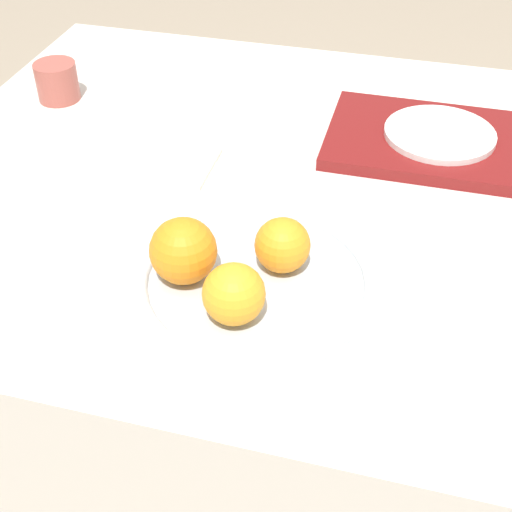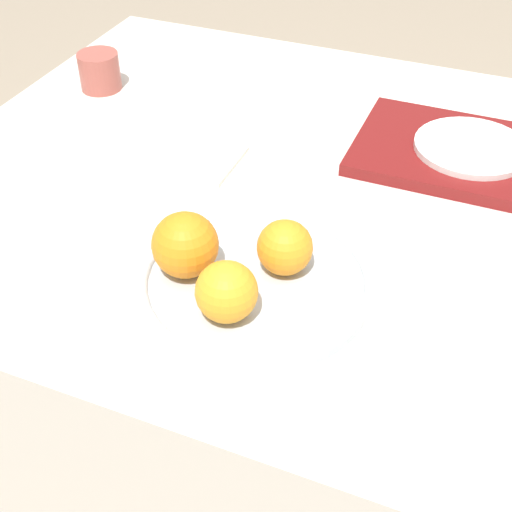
# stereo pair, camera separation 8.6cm
# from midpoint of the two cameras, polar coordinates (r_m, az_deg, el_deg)

# --- Properties ---
(ground_plane) EXTENTS (12.00, 12.00, 0.00)m
(ground_plane) POSITION_cam_midpoint_polar(r_m,az_deg,el_deg) (1.60, 11.75, -18.52)
(ground_plane) COLOR gray
(table) EXTENTS (1.57, 0.96, 0.74)m
(table) POSITION_cam_midpoint_polar(r_m,az_deg,el_deg) (1.30, 13.89, -9.89)
(table) COLOR silver
(table) RESTS_ON ground_plane
(fruit_platter) EXTENTS (0.29, 0.29, 0.02)m
(fruit_platter) POSITION_cam_midpoint_polar(r_m,az_deg,el_deg) (0.89, 2.78, -2.15)
(fruit_platter) COLOR #B2BCC6
(fruit_platter) RESTS_ON table
(orange_0) EXTENTS (0.07, 0.07, 0.07)m
(orange_0) POSITION_cam_midpoint_polar(r_m,az_deg,el_deg) (0.88, 5.12, 0.58)
(orange_0) COLOR orange
(orange_0) RESTS_ON fruit_platter
(orange_1) EXTENTS (0.07, 0.07, 0.07)m
(orange_1) POSITION_cam_midpoint_polar(r_m,az_deg,el_deg) (0.81, 0.65, -3.02)
(orange_1) COLOR orange
(orange_1) RESTS_ON fruit_platter
(orange_2) EXTENTS (0.08, 0.08, 0.08)m
(orange_2) POSITION_cam_midpoint_polar(r_m,az_deg,el_deg) (0.87, -2.89, 0.78)
(orange_2) COLOR orange
(orange_2) RESTS_ON fruit_platter
(serving_tray) EXTENTS (0.35, 0.24, 0.02)m
(serving_tray) POSITION_cam_midpoint_polar(r_m,az_deg,el_deg) (1.18, 18.75, 7.56)
(serving_tray) COLOR maroon
(serving_tray) RESTS_ON table
(side_plate) EXTENTS (0.18, 0.18, 0.01)m
(side_plate) POSITION_cam_midpoint_polar(r_m,az_deg,el_deg) (1.18, 18.90, 8.17)
(side_plate) COLOR silver
(side_plate) RESTS_ON serving_tray
(cup_1) EXTENTS (0.07, 0.07, 0.07)m
(cup_1) POSITION_cam_midpoint_polar(r_m,az_deg,el_deg) (1.35, -10.60, 14.28)
(cup_1) COLOR #9E4C42
(cup_1) RESTS_ON table
(napkin) EXTENTS (0.10, 0.12, 0.01)m
(napkin) POSITION_cam_midpoint_polar(r_m,az_deg,el_deg) (1.12, -2.01, 7.62)
(napkin) COLOR silver
(napkin) RESTS_ON table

